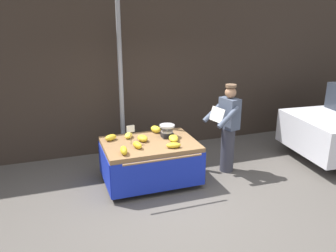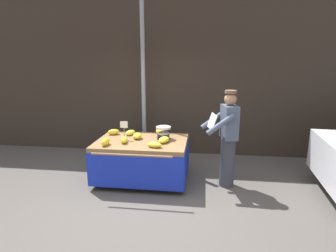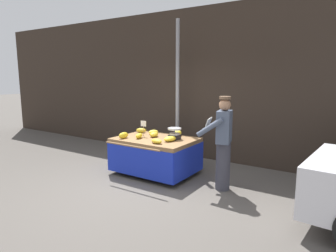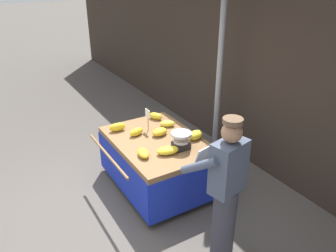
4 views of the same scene
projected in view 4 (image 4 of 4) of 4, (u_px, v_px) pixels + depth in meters
name	position (u px, v px, depth m)	size (l,w,h in m)	color
ground_plane	(107.00, 213.00, 4.54)	(60.00, 60.00, 0.00)	#514C47
back_wall	(269.00, 52.00, 4.99)	(16.00, 0.24, 3.71)	#332821
street_pole	(220.00, 61.00, 5.14)	(0.09, 0.09, 3.39)	gray
banana_cart	(158.00, 152.00, 4.89)	(1.66, 1.38, 0.77)	olive
weighing_scale	(181.00, 140.00, 4.52)	(0.28, 0.28, 0.23)	black
price_sign	(148.00, 115.00, 4.96)	(0.14, 0.01, 0.34)	#997A51
banana_bunch_0	(160.00, 132.00, 4.90)	(0.16, 0.24, 0.11)	gold
banana_bunch_1	(117.00, 127.00, 5.02)	(0.11, 0.25, 0.13)	gold
banana_bunch_2	(143.00, 153.00, 4.36)	(0.14, 0.25, 0.09)	gold
banana_bunch_3	(196.00, 135.00, 4.79)	(0.16, 0.24, 0.13)	yellow
banana_bunch_4	(156.00, 116.00, 5.41)	(0.13, 0.23, 0.11)	gold
banana_bunch_5	(168.00, 150.00, 4.41)	(0.17, 0.29, 0.10)	yellow
banana_bunch_6	(136.00, 132.00, 4.89)	(0.11, 0.23, 0.11)	gold
banana_bunch_7	(167.00, 124.00, 5.17)	(0.13, 0.23, 0.10)	yellow
vendor_person	(225.00, 190.00, 3.55)	(0.65, 0.60, 1.71)	#383842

